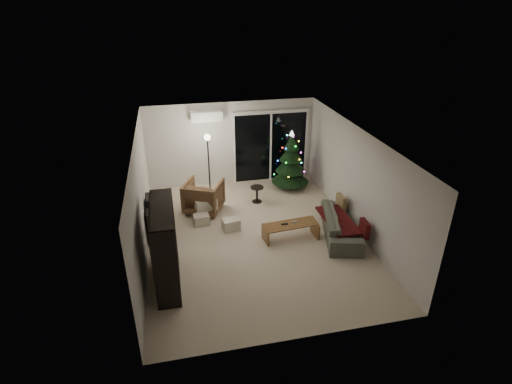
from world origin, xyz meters
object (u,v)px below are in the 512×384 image
(coffee_table, at_px, (290,231))
(media_cabinet, at_px, (157,217))
(bookshelf, at_px, (154,247))
(armchair, at_px, (204,196))
(sofa, at_px, (341,224))
(christmas_tree, at_px, (291,160))

(coffee_table, bearing_deg, media_cabinet, 156.06)
(bookshelf, distance_m, coffee_table, 3.28)
(armchair, bearing_deg, bookshelf, 91.14)
(bookshelf, height_order, coffee_table, bookshelf)
(armchair, bearing_deg, sofa, 172.61)
(coffee_table, height_order, christmas_tree, christmas_tree)
(coffee_table, bearing_deg, sofa, -9.76)
(media_cabinet, bearing_deg, sofa, -17.71)
(sofa, bearing_deg, christmas_tree, 23.40)
(armchair, distance_m, coffee_table, 2.61)
(christmas_tree, bearing_deg, armchair, -161.15)
(media_cabinet, bearing_deg, armchair, 30.23)
(media_cabinet, distance_m, armchair, 1.45)
(sofa, xyz_separation_m, christmas_tree, (-0.42, 2.83, 0.60))
(media_cabinet, xyz_separation_m, christmas_tree, (3.88, 1.70, 0.50))
(bookshelf, height_order, armchair, bookshelf)
(media_cabinet, xyz_separation_m, armchair, (1.21, 0.79, 0.04))
(media_cabinet, bearing_deg, coffee_table, -21.62)
(bookshelf, relative_size, christmas_tree, 0.94)
(coffee_table, bearing_deg, bookshelf, -167.60)
(media_cabinet, relative_size, christmas_tree, 0.70)
(bookshelf, distance_m, sofa, 4.42)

